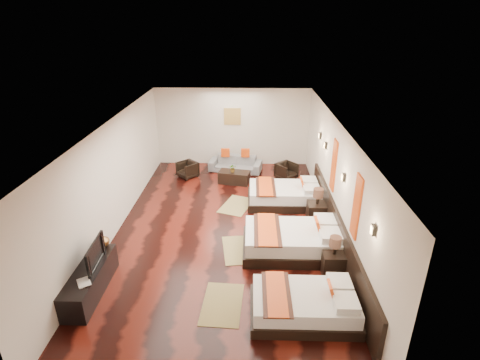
{
  "coord_description": "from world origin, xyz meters",
  "views": [
    {
      "loc": [
        0.65,
        -8.4,
        5.11
      ],
      "look_at": [
        0.39,
        0.69,
        1.1
      ],
      "focal_mm": 28.03,
      "sensor_mm": 36.0,
      "label": 1
    }
  ],
  "objects_px": {
    "nightstand_a": "(333,261)",
    "tv": "(91,254)",
    "bed_mid": "(294,240)",
    "sofa": "(235,164)",
    "figurine": "(102,240)",
    "bed_far": "(285,195)",
    "table_plant": "(233,168)",
    "coffee_table": "(234,177)",
    "bed_near": "(305,304)",
    "armchair_left": "(188,170)",
    "nightstand_b": "(317,210)",
    "tv_console": "(90,281)",
    "book": "(78,285)",
    "armchair_right": "(286,171)"
  },
  "relations": [
    {
      "from": "sofa",
      "to": "figurine",
      "type": "bearing_deg",
      "value": -104.1
    },
    {
      "from": "bed_mid",
      "to": "coffee_table",
      "type": "relative_size",
      "value": 2.32
    },
    {
      "from": "book",
      "to": "sofa",
      "type": "distance_m",
      "value": 7.46
    },
    {
      "from": "bed_mid",
      "to": "sofa",
      "type": "bearing_deg",
      "value": 107.54
    },
    {
      "from": "tv_console",
      "to": "armchair_left",
      "type": "bearing_deg",
      "value": 80.25
    },
    {
      "from": "tv",
      "to": "sofa",
      "type": "relative_size",
      "value": 0.51
    },
    {
      "from": "nightstand_b",
      "to": "table_plant",
      "type": "height_order",
      "value": "nightstand_b"
    },
    {
      "from": "armchair_left",
      "to": "book",
      "type": "bearing_deg",
      "value": -53.46
    },
    {
      "from": "bed_far",
      "to": "nightstand_b",
      "type": "distance_m",
      "value": 1.3
    },
    {
      "from": "bed_near",
      "to": "bed_far",
      "type": "distance_m",
      "value": 4.53
    },
    {
      "from": "bed_mid",
      "to": "figurine",
      "type": "bearing_deg",
      "value": -170.01
    },
    {
      "from": "tv",
      "to": "coffee_table",
      "type": "xyz_separation_m",
      "value": [
        2.58,
        5.32,
        -0.62
      ]
    },
    {
      "from": "bed_near",
      "to": "bed_far",
      "type": "xyz_separation_m",
      "value": [
        0.0,
        4.53,
        0.02
      ]
    },
    {
      "from": "bed_far",
      "to": "nightstand_a",
      "type": "distance_m",
      "value": 3.35
    },
    {
      "from": "tv_console",
      "to": "armchair_left",
      "type": "xyz_separation_m",
      "value": [
        1.01,
        5.89,
        -0.0
      ]
    },
    {
      "from": "book",
      "to": "armchair_right",
      "type": "xyz_separation_m",
      "value": [
        4.39,
        6.32,
        -0.28
      ]
    },
    {
      "from": "book",
      "to": "figurine",
      "type": "bearing_deg",
      "value": 90.0
    },
    {
      "from": "bed_far",
      "to": "armchair_right",
      "type": "distance_m",
      "value": 1.85
    },
    {
      "from": "coffee_table",
      "to": "bed_near",
      "type": "bearing_deg",
      "value": -75.34
    },
    {
      "from": "table_plant",
      "to": "book",
      "type": "bearing_deg",
      "value": -113.73
    },
    {
      "from": "armchair_left",
      "to": "figurine",
      "type": "bearing_deg",
      "value": -55.66
    },
    {
      "from": "tv_console",
      "to": "armchair_right",
      "type": "xyz_separation_m",
      "value": [
        4.39,
        5.84,
        0.0
      ]
    },
    {
      "from": "bed_near",
      "to": "table_plant",
      "type": "distance_m",
      "value": 6.17
    },
    {
      "from": "bed_far",
      "to": "armchair_left",
      "type": "xyz_separation_m",
      "value": [
        -3.18,
        1.88,
        -0.0
      ]
    },
    {
      "from": "bed_far",
      "to": "tv_console",
      "type": "distance_m",
      "value": 5.8
    },
    {
      "from": "bed_far",
      "to": "nightstand_b",
      "type": "height_order",
      "value": "nightstand_b"
    },
    {
      "from": "nightstand_a",
      "to": "sofa",
      "type": "distance_m",
      "value": 6.21
    },
    {
      "from": "bed_far",
      "to": "nightstand_a",
      "type": "bearing_deg",
      "value": -77.11
    },
    {
      "from": "armchair_right",
      "to": "table_plant",
      "type": "distance_m",
      "value": 1.87
    },
    {
      "from": "bed_far",
      "to": "tv_console",
      "type": "bearing_deg",
      "value": -136.33
    },
    {
      "from": "bed_mid",
      "to": "sofa",
      "type": "height_order",
      "value": "bed_mid"
    },
    {
      "from": "bed_near",
      "to": "coffee_table",
      "type": "relative_size",
      "value": 1.95
    },
    {
      "from": "tv",
      "to": "armchair_right",
      "type": "relative_size",
      "value": 1.51
    },
    {
      "from": "bed_far",
      "to": "book",
      "type": "distance_m",
      "value": 6.14
    },
    {
      "from": "coffee_table",
      "to": "table_plant",
      "type": "bearing_deg",
      "value": -144.37
    },
    {
      "from": "book",
      "to": "armchair_left",
      "type": "distance_m",
      "value": 6.45
    },
    {
      "from": "nightstand_a",
      "to": "tv",
      "type": "height_order",
      "value": "tv"
    },
    {
      "from": "bed_near",
      "to": "armchair_left",
      "type": "xyz_separation_m",
      "value": [
        -3.18,
        6.42,
        0.02
      ]
    },
    {
      "from": "coffee_table",
      "to": "table_plant",
      "type": "xyz_separation_m",
      "value": [
        -0.04,
        -0.03,
        0.34
      ]
    },
    {
      "from": "bed_far",
      "to": "figurine",
      "type": "height_order",
      "value": "figurine"
    },
    {
      "from": "bed_mid",
      "to": "armchair_right",
      "type": "xyz_separation_m",
      "value": [
        0.19,
        4.31,
        -0.02
      ]
    },
    {
      "from": "armchair_right",
      "to": "tv_console",
      "type": "bearing_deg",
      "value": -168.54
    },
    {
      "from": "bed_mid",
      "to": "table_plant",
      "type": "bearing_deg",
      "value": 112.52
    },
    {
      "from": "bed_mid",
      "to": "table_plant",
      "type": "height_order",
      "value": "bed_mid"
    },
    {
      "from": "tv",
      "to": "bed_mid",
      "type": "bearing_deg",
      "value": -73.8
    },
    {
      "from": "coffee_table",
      "to": "bed_mid",
      "type": "bearing_deg",
      "value": -68.16
    },
    {
      "from": "nightstand_a",
      "to": "armchair_right",
      "type": "bearing_deg",
      "value": 96.23
    },
    {
      "from": "sofa",
      "to": "book",
      "type": "bearing_deg",
      "value": -100.01
    },
    {
      "from": "tv",
      "to": "table_plant",
      "type": "distance_m",
      "value": 5.88
    },
    {
      "from": "bed_mid",
      "to": "coffee_table",
      "type": "xyz_separation_m",
      "value": [
        -1.57,
        3.91,
        -0.1
      ]
    }
  ]
}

